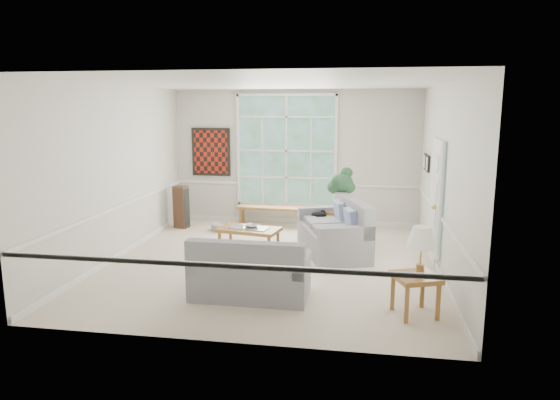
% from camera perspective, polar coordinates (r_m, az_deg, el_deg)
% --- Properties ---
extents(floor, '(5.50, 6.00, 0.01)m').
position_cam_1_polar(floor, '(8.63, -0.87, -7.13)').
color(floor, beige).
rests_on(floor, ground).
extents(ceiling, '(5.50, 6.00, 0.02)m').
position_cam_1_polar(ceiling, '(8.22, -0.94, 13.24)').
color(ceiling, white).
rests_on(ceiling, ground).
extents(wall_back, '(5.50, 0.02, 3.00)m').
position_cam_1_polar(wall_back, '(11.24, 1.78, 4.88)').
color(wall_back, silver).
rests_on(wall_back, ground).
extents(wall_front, '(5.50, 0.02, 3.00)m').
position_cam_1_polar(wall_front, '(5.41, -6.48, -1.47)').
color(wall_front, silver).
rests_on(wall_front, ground).
extents(wall_left, '(0.02, 6.00, 3.00)m').
position_cam_1_polar(wall_left, '(9.18, -18.09, 3.06)').
color(wall_left, silver).
rests_on(wall_left, ground).
extents(wall_right, '(0.02, 6.00, 3.00)m').
position_cam_1_polar(wall_right, '(8.27, 18.22, 2.27)').
color(wall_right, silver).
rests_on(wall_right, ground).
extents(window_back, '(2.30, 0.08, 2.40)m').
position_cam_1_polar(window_back, '(11.21, 0.74, 5.64)').
color(window_back, white).
rests_on(window_back, wall_back).
extents(entry_door, '(0.08, 0.90, 2.10)m').
position_cam_1_polar(entry_door, '(8.92, 17.22, -0.03)').
color(entry_door, white).
rests_on(entry_door, floor).
extents(door_sidelight, '(0.08, 0.26, 1.90)m').
position_cam_1_polar(door_sidelight, '(8.29, 17.84, -0.14)').
color(door_sidelight, white).
rests_on(door_sidelight, wall_right).
extents(wall_art, '(0.90, 0.06, 1.10)m').
position_cam_1_polar(wall_art, '(11.59, -7.89, 5.46)').
color(wall_art, '#58150D').
rests_on(wall_art, wall_back).
extents(wall_frame_near, '(0.04, 0.26, 0.32)m').
position_cam_1_polar(wall_frame_near, '(9.98, 16.48, 4.01)').
color(wall_frame_near, black).
rests_on(wall_frame_near, wall_right).
extents(wall_frame_far, '(0.04, 0.26, 0.32)m').
position_cam_1_polar(wall_frame_far, '(10.37, 16.21, 4.26)').
color(wall_frame_far, black).
rests_on(wall_frame_far, wall_right).
extents(loveseat_right, '(1.47, 2.03, 0.99)m').
position_cam_1_polar(loveseat_right, '(9.07, 6.07, -3.03)').
color(loveseat_right, gray).
rests_on(loveseat_right, floor).
extents(loveseat_front, '(1.62, 0.85, 0.87)m').
position_cam_1_polar(loveseat_front, '(7.03, -3.39, -7.56)').
color(loveseat_front, gray).
rests_on(loveseat_front, floor).
extents(coffee_table, '(1.21, 0.81, 0.42)m').
position_cam_1_polar(coffee_table, '(9.29, -3.57, -4.47)').
color(coffee_table, olive).
rests_on(coffee_table, floor).
extents(pewter_bowl, '(0.42, 0.42, 0.07)m').
position_cam_1_polar(pewter_bowl, '(9.26, -3.31, -2.95)').
color(pewter_bowl, '#97979C').
rests_on(pewter_bowl, coffee_table).
extents(window_bench, '(1.81, 0.45, 0.42)m').
position_cam_1_polar(window_bench, '(11.16, -0.44, -1.87)').
color(window_bench, olive).
rests_on(window_bench, floor).
extents(end_table, '(0.70, 0.70, 0.62)m').
position_cam_1_polar(end_table, '(10.01, 7.24, -2.83)').
color(end_table, olive).
rests_on(end_table, floor).
extents(houseplant, '(0.54, 0.54, 0.84)m').
position_cam_1_polar(houseplant, '(9.90, 7.04, 1.35)').
color(houseplant, '#264E2F').
rests_on(houseplant, end_table).
extents(side_table, '(0.67, 0.67, 0.53)m').
position_cam_1_polar(side_table, '(6.68, 15.16, -10.43)').
color(side_table, olive).
rests_on(side_table, floor).
extents(table_lamp, '(0.51, 0.51, 0.63)m').
position_cam_1_polar(table_lamp, '(6.52, 15.82, -5.63)').
color(table_lamp, white).
rests_on(table_lamp, side_table).
extents(pet_bed, '(0.56, 0.56, 0.15)m').
position_cam_1_polar(pet_bed, '(10.85, -6.59, -3.04)').
color(pet_bed, gray).
rests_on(pet_bed, floor).
extents(floor_speaker, '(0.34, 0.29, 0.93)m').
position_cam_1_polar(floor_speaker, '(11.11, -11.22, -0.79)').
color(floor_speaker, '#3F2819').
rests_on(floor_speaker, floor).
extents(cat, '(0.33, 0.26, 0.14)m').
position_cam_1_polar(cat, '(9.63, 4.46, -1.69)').
color(cat, black).
rests_on(cat, loveseat_right).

